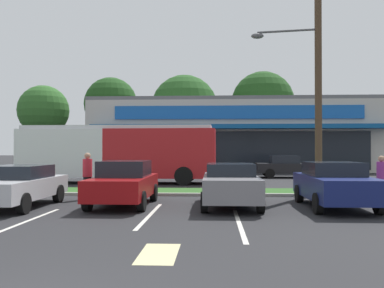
{
  "coord_description": "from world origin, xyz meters",
  "views": [
    {
      "loc": [
        2.31,
        -4.58,
        1.94
      ],
      "look_at": [
        1.13,
        18.1,
        2.21
      ],
      "focal_mm": 39.44,
      "sensor_mm": 36.0,
      "label": 1
    }
  ],
  "objects_px": {
    "car_4": "(231,184)",
    "car_5": "(156,165)",
    "utility_pole": "(315,72)",
    "pedestrian_by_pole": "(382,178)",
    "car_1": "(286,166)",
    "car_0": "(335,184)",
    "car_2": "(124,183)",
    "pedestrian_near_bench": "(87,176)",
    "city_bus": "(118,152)",
    "car_3": "(17,185)"
  },
  "relations": [
    {
      "from": "car_4",
      "to": "car_5",
      "type": "height_order",
      "value": "car_5"
    },
    {
      "from": "utility_pole",
      "to": "pedestrian_by_pole",
      "type": "height_order",
      "value": "utility_pole"
    },
    {
      "from": "car_1",
      "to": "car_5",
      "type": "distance_m",
      "value": 9.18
    },
    {
      "from": "car_1",
      "to": "car_0",
      "type": "bearing_deg",
      "value": -93.67
    },
    {
      "from": "pedestrian_by_pole",
      "to": "car_2",
      "type": "bearing_deg",
      "value": -6.01
    },
    {
      "from": "car_0",
      "to": "pedestrian_near_bench",
      "type": "bearing_deg",
      "value": -101.6
    },
    {
      "from": "pedestrian_by_pole",
      "to": "car_1",
      "type": "bearing_deg",
      "value": -100.06
    },
    {
      "from": "car_0",
      "to": "car_4",
      "type": "xyz_separation_m",
      "value": [
        -3.42,
        0.09,
        -0.02
      ]
    },
    {
      "from": "pedestrian_near_bench",
      "to": "car_0",
      "type": "bearing_deg",
      "value": 96.91
    },
    {
      "from": "car_2",
      "to": "city_bus",
      "type": "bearing_deg",
      "value": -165.95
    },
    {
      "from": "pedestrian_near_bench",
      "to": "car_3",
      "type": "bearing_deg",
      "value": -18.13
    },
    {
      "from": "car_2",
      "to": "car_5",
      "type": "bearing_deg",
      "value": -176.06
    },
    {
      "from": "car_4",
      "to": "car_5",
      "type": "relative_size",
      "value": 1.0
    },
    {
      "from": "car_1",
      "to": "car_5",
      "type": "bearing_deg",
      "value": 172.74
    },
    {
      "from": "pedestrian_near_bench",
      "to": "pedestrian_by_pole",
      "type": "height_order",
      "value": "pedestrian_near_bench"
    },
    {
      "from": "car_3",
      "to": "pedestrian_near_bench",
      "type": "height_order",
      "value": "pedestrian_near_bench"
    },
    {
      "from": "car_0",
      "to": "car_3",
      "type": "distance_m",
      "value": 10.52
    },
    {
      "from": "car_0",
      "to": "car_2",
      "type": "distance_m",
      "value": 7.07
    },
    {
      "from": "utility_pole",
      "to": "pedestrian_near_bench",
      "type": "distance_m",
      "value": 10.5
    },
    {
      "from": "car_2",
      "to": "utility_pole",
      "type": "bearing_deg",
      "value": 118.8
    },
    {
      "from": "utility_pole",
      "to": "pedestrian_near_bench",
      "type": "relative_size",
      "value": 5.5
    },
    {
      "from": "pedestrian_near_bench",
      "to": "city_bus",
      "type": "bearing_deg",
      "value": -157.21
    },
    {
      "from": "utility_pole",
      "to": "pedestrian_by_pole",
      "type": "bearing_deg",
      "value": -54.74
    },
    {
      "from": "car_1",
      "to": "pedestrian_near_bench",
      "type": "distance_m",
      "value": 16.26
    },
    {
      "from": "car_0",
      "to": "car_2",
      "type": "xyz_separation_m",
      "value": [
        -7.07,
        0.18,
        -0.0
      ]
    },
    {
      "from": "city_bus",
      "to": "car_3",
      "type": "relative_size",
      "value": 2.46
    },
    {
      "from": "car_0",
      "to": "car_2",
      "type": "height_order",
      "value": "car_2"
    },
    {
      "from": "utility_pole",
      "to": "pedestrian_near_bench",
      "type": "bearing_deg",
      "value": -165.04
    },
    {
      "from": "car_2",
      "to": "pedestrian_near_bench",
      "type": "height_order",
      "value": "pedestrian_near_bench"
    },
    {
      "from": "pedestrian_near_bench",
      "to": "pedestrian_by_pole",
      "type": "distance_m",
      "value": 11.02
    },
    {
      "from": "car_3",
      "to": "car_4",
      "type": "distance_m",
      "value": 7.11
    },
    {
      "from": "car_0",
      "to": "car_3",
      "type": "xyz_separation_m",
      "value": [
        -10.51,
        -0.45,
        -0.05
      ]
    },
    {
      "from": "city_bus",
      "to": "car_1",
      "type": "height_order",
      "value": "city_bus"
    },
    {
      "from": "city_bus",
      "to": "pedestrian_by_pole",
      "type": "xyz_separation_m",
      "value": [
        11.6,
        -7.83,
        -0.91
      ]
    },
    {
      "from": "car_3",
      "to": "car_4",
      "type": "bearing_deg",
      "value": 94.33
    },
    {
      "from": "car_3",
      "to": "car_5",
      "type": "distance_m",
      "value": 16.58
    },
    {
      "from": "car_3",
      "to": "car_5",
      "type": "relative_size",
      "value": 1.04
    },
    {
      "from": "car_0",
      "to": "car_4",
      "type": "relative_size",
      "value": 1.03
    },
    {
      "from": "utility_pole",
      "to": "city_bus",
      "type": "xyz_separation_m",
      "value": [
        -9.8,
        5.28,
        -3.53
      ]
    },
    {
      "from": "utility_pole",
      "to": "car_3",
      "type": "xyz_separation_m",
      "value": [
        -10.9,
        -4.72,
        -4.56
      ]
    },
    {
      "from": "pedestrian_by_pole",
      "to": "car_3",
      "type": "bearing_deg",
      "value": -5.78
    },
    {
      "from": "city_bus",
      "to": "pedestrian_near_bench",
      "type": "height_order",
      "value": "city_bus"
    },
    {
      "from": "car_2",
      "to": "pedestrian_by_pole",
      "type": "xyz_separation_m",
      "value": [
        9.26,
        1.54,
        0.07
      ]
    },
    {
      "from": "pedestrian_near_bench",
      "to": "car_1",
      "type": "bearing_deg",
      "value": 161.52
    },
    {
      "from": "car_0",
      "to": "car_4",
      "type": "distance_m",
      "value": 3.42
    },
    {
      "from": "utility_pole",
      "to": "car_1",
      "type": "height_order",
      "value": "utility_pole"
    },
    {
      "from": "utility_pole",
      "to": "car_0",
      "type": "height_order",
      "value": "utility_pole"
    },
    {
      "from": "car_0",
      "to": "pedestrian_near_bench",
      "type": "distance_m",
      "value": 9.02
    },
    {
      "from": "utility_pole",
      "to": "car_2",
      "type": "height_order",
      "value": "utility_pole"
    },
    {
      "from": "city_bus",
      "to": "car_2",
      "type": "height_order",
      "value": "city_bus"
    }
  ]
}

